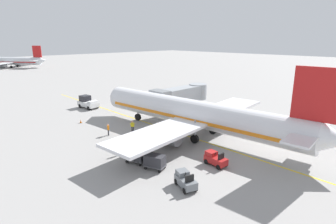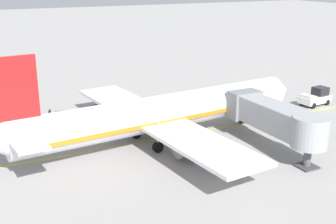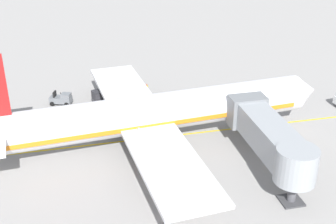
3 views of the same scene
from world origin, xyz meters
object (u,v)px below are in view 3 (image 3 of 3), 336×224
baggage_tug_lead (61,99)px  safety_cone_nose_left (269,91)px  ground_crew_marshaller (206,93)px  baggage_cart_second_in_train (102,95)px  baggage_cart_front (123,91)px  ground_crew_wing_walker (147,90)px  parked_airliner (150,114)px  ground_crew_loader (204,105)px  jet_bridge (270,137)px  baggage_tug_spare (70,120)px  baggage_tug_trailing (136,99)px

baggage_tug_lead → safety_cone_nose_left: (2.62, 25.21, -0.42)m
ground_crew_marshaller → baggage_cart_second_in_train: bearing=-100.2°
baggage_cart_front → ground_crew_wing_walker: 2.96m
baggage_cart_second_in_train → ground_crew_marshaller: bearing=79.8°
parked_airliner → baggage_tug_lead: size_ratio=13.53×
baggage_cart_second_in_train → safety_cone_nose_left: (2.20, 20.53, -0.66)m
ground_crew_loader → safety_cone_nose_left: bearing=109.2°
parked_airliner → baggage_cart_second_in_train: size_ratio=12.60×
baggage_tug_lead → ground_crew_loader: bearing=69.3°
parked_airliner → ground_crew_marshaller: size_ratio=22.10×
baggage_cart_front → ground_crew_wing_walker: bearing=87.3°
jet_bridge → baggage_cart_front: jet_bridge is taller
baggage_tug_spare → ground_crew_marshaller: ground_crew_marshaller is taller
parked_airliner → ground_crew_marshaller: 12.35m
baggage_cart_second_in_train → ground_crew_wing_walker: ground_crew_wing_walker is taller
parked_airliner → jet_bridge: parked_airliner is taller
jet_bridge → baggage_cart_second_in_train: size_ratio=4.26×
baggage_tug_spare → safety_cone_nose_left: (-3.10, 24.43, -0.42)m
baggage_cart_front → ground_crew_marshaller: size_ratio=1.75×
baggage_cart_front → baggage_cart_second_in_train: bearing=-79.8°
parked_airliner → baggage_tug_spare: 9.77m
ground_crew_marshaller → ground_crew_wing_walker: bearing=-110.5°
baggage_tug_spare → baggage_cart_second_in_train: bearing=143.6°
baggage_tug_trailing → jet_bridge: bearing=29.2°
safety_cone_nose_left → jet_bridge: bearing=-25.4°
baggage_cart_second_in_train → baggage_tug_spare: bearing=-36.4°
ground_crew_wing_walker → baggage_tug_trailing: bearing=-40.2°
parked_airliner → baggage_tug_spare: bearing=-125.8°
baggage_tug_spare → baggage_cart_second_in_train: 6.58m
baggage_tug_trailing → ground_crew_wing_walker: 2.67m
ground_crew_wing_walker → baggage_cart_front: bearing=-92.7°
ground_crew_marshaller → parked_airliner: bearing=-44.8°
ground_crew_wing_walker → ground_crew_marshaller: (2.53, 6.77, 0.00)m
baggage_tug_trailing → ground_crew_loader: (3.81, 7.20, 0.24)m
ground_crew_marshaller → safety_cone_nose_left: bearing=90.0°
safety_cone_nose_left → parked_airliner: bearing=-62.8°
baggage_cart_front → safety_cone_nose_left: bearing=81.5°
parked_airliner → baggage_cart_front: (-11.30, -1.18, -2.24)m
baggage_tug_spare → ground_crew_wing_walker: ground_crew_wing_walker is taller
baggage_cart_front → ground_crew_marshaller: bearing=74.6°
ground_crew_wing_walker → ground_crew_marshaller: 7.23m
ground_crew_wing_walker → ground_crew_loader: (5.84, 5.48, 0.00)m
baggage_tug_spare → ground_crew_wing_walker: bearing=120.8°
baggage_cart_front → ground_crew_wing_walker: size_ratio=1.75×
baggage_tug_spare → baggage_cart_front: 8.68m
jet_bridge → baggage_cart_second_in_train: bearing=-144.3°
baggage_cart_front → ground_crew_loader: size_ratio=1.75×
baggage_tug_spare → jet_bridge: bearing=52.8°
jet_bridge → baggage_tug_lead: bearing=-136.3°
baggage_tug_spare → ground_crew_marshaller: (-3.09, 16.21, 0.24)m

